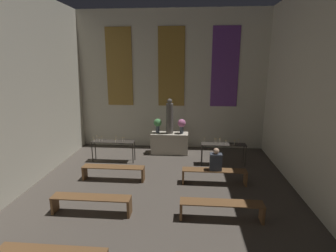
{
  "coord_description": "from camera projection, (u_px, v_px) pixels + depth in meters",
  "views": [
    {
      "loc": [
        0.78,
        -0.04,
        3.66
      ],
      "look_at": [
        0.0,
        9.39,
        1.35
      ],
      "focal_mm": 28.0,
      "sensor_mm": 36.0,
      "label": 1
    }
  ],
  "objects": [
    {
      "name": "wall_back",
      "position": [
        171.0,
        80.0,
        11.07
      ],
      "size": [
        8.11,
        0.16,
        5.76
      ],
      "color": "beige",
      "rests_on": "ground_plane"
    },
    {
      "name": "altar",
      "position": [
        170.0,
        143.0,
        10.74
      ],
      "size": [
        1.5,
        0.6,
        0.85
      ],
      "color": "#BCB29E",
      "rests_on": "ground_plane"
    },
    {
      "name": "statue",
      "position": [
        170.0,
        117.0,
        10.48
      ],
      "size": [
        0.28,
        0.28,
        1.41
      ],
      "color": "#5B5651",
      "rests_on": "altar"
    },
    {
      "name": "flower_vase_left",
      "position": [
        158.0,
        124.0,
        10.58
      ],
      "size": [
        0.32,
        0.32,
        0.59
      ],
      "color": "#4C5666",
      "rests_on": "altar"
    },
    {
      "name": "flower_vase_right",
      "position": [
        182.0,
        124.0,
        10.5
      ],
      "size": [
        0.32,
        0.32,
        0.59
      ],
      "color": "#4C5666",
      "rests_on": "altar"
    },
    {
      "name": "candle_rack_left",
      "position": [
        113.0,
        144.0,
        9.81
      ],
      "size": [
        1.6,
        0.4,
        0.98
      ],
      "color": "#332D28",
      "rests_on": "ground_plane"
    },
    {
      "name": "candle_rack_right",
      "position": [
        223.0,
        146.0,
        9.48
      ],
      "size": [
        1.6,
        0.4,
        0.98
      ],
      "color": "#332D28",
      "rests_on": "ground_plane"
    },
    {
      "name": "pew_third_left",
      "position": [
        91.0,
        201.0,
        6.44
      ],
      "size": [
        1.96,
        0.36,
        0.46
      ],
      "color": "brown",
      "rests_on": "ground_plane"
    },
    {
      "name": "pew_third_right",
      "position": [
        221.0,
        207.0,
        6.18
      ],
      "size": [
        1.96,
        0.36,
        0.46
      ],
      "color": "brown",
      "rests_on": "ground_plane"
    },
    {
      "name": "pew_back_left",
      "position": [
        113.0,
        170.0,
        8.29
      ],
      "size": [
        1.96,
        0.36,
        0.46
      ],
      "color": "brown",
      "rests_on": "ground_plane"
    },
    {
      "name": "pew_back_right",
      "position": [
        214.0,
        174.0,
        8.04
      ],
      "size": [
        1.96,
        0.36,
        0.46
      ],
      "color": "brown",
      "rests_on": "ground_plane"
    },
    {
      "name": "person_seated",
      "position": [
        216.0,
        161.0,
        7.94
      ],
      "size": [
        0.36,
        0.24,
        0.7
      ],
      "color": "#383D47",
      "rests_on": "pew_back_right"
    }
  ]
}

